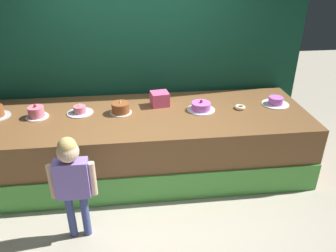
{
  "coord_description": "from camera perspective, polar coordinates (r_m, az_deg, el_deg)",
  "views": [
    {
      "loc": [
        -0.1,
        -2.94,
        2.51
      ],
      "look_at": [
        0.29,
        0.39,
        0.75
      ],
      "focal_mm": 35.37,
      "sensor_mm": 36.0,
      "label": 1
    }
  ],
  "objects": [
    {
      "name": "child_figure",
      "position": [
        3.16,
        -16.25,
        -8.22
      ],
      "size": [
        0.43,
        0.2,
        1.11
      ],
      "color": "#3F4C8C",
      "rests_on": "ground_plane"
    },
    {
      "name": "donut",
      "position": [
        4.21,
        12.3,
        3.19
      ],
      "size": [
        0.13,
        0.13,
        0.04
      ],
      "primitive_type": "torus",
      "color": "beige",
      "rests_on": "stage_platform"
    },
    {
      "name": "stage_platform",
      "position": [
        4.17,
        -4.39,
        -2.95
      ],
      "size": [
        4.04,
        1.33,
        0.79
      ],
      "color": "brown",
      "rests_on": "ground_plane"
    },
    {
      "name": "cake_far_right",
      "position": [
        4.44,
        18.06,
        4.04
      ],
      "size": [
        0.34,
        0.34,
        0.1
      ],
      "color": "white",
      "rests_on": "stage_platform"
    },
    {
      "name": "cake_left",
      "position": [
        4.17,
        -21.74,
        2.19
      ],
      "size": [
        0.26,
        0.26,
        0.17
      ],
      "color": "white",
      "rests_on": "stage_platform"
    },
    {
      "name": "cake_center_right",
      "position": [
        4.02,
        -8.17,
        3.07
      ],
      "size": [
        0.26,
        0.26,
        0.18
      ],
      "color": "white",
      "rests_on": "stage_platform"
    },
    {
      "name": "curtain_backdrop",
      "position": [
        4.45,
        -5.43,
        15.1
      ],
      "size": [
        4.5,
        0.08,
        3.1
      ],
      "primitive_type": "cube",
      "color": "#144C38",
      "rests_on": "ground_plane"
    },
    {
      "name": "pink_box",
      "position": [
        4.18,
        -1.43,
        4.71
      ],
      "size": [
        0.24,
        0.23,
        0.17
      ],
      "primitive_type": "cube",
      "rotation": [
        0.0,
        0.0,
        0.15
      ],
      "color": "#E7568E",
      "rests_on": "stage_platform"
    },
    {
      "name": "cake_right",
      "position": [
        4.09,
        5.72,
        3.35
      ],
      "size": [
        0.34,
        0.34,
        0.14
      ],
      "color": "silver",
      "rests_on": "stage_platform"
    },
    {
      "name": "cake_center_left",
      "position": [
        4.13,
        -14.94,
        2.61
      ],
      "size": [
        0.31,
        0.31,
        0.14
      ],
      "color": "silver",
      "rests_on": "stage_platform"
    },
    {
      "name": "ground_plane",
      "position": [
        3.87,
        -3.7,
        -12.92
      ],
      "size": [
        12.0,
        12.0,
        0.0
      ],
      "primitive_type": "plane",
      "color": "#BCB29E"
    }
  ]
}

